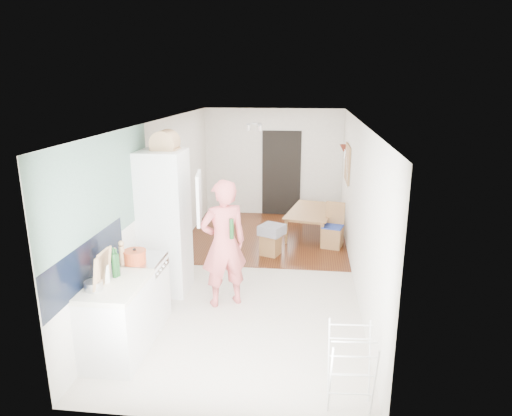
% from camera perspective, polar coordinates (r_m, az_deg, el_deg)
% --- Properties ---
extents(room_shell, '(3.20, 7.00, 2.50)m').
position_cam_1_polar(room_shell, '(7.30, -0.03, 0.93)').
color(room_shell, white).
rests_on(room_shell, ground).
extents(floor, '(3.20, 7.00, 0.01)m').
position_cam_1_polar(floor, '(7.72, -0.03, -8.08)').
color(floor, beige).
rests_on(floor, ground).
extents(wood_floor_overlay, '(3.20, 3.30, 0.01)m').
position_cam_1_polar(wood_floor_overlay, '(9.43, 1.27, -3.54)').
color(wood_floor_overlay, '#562B0F').
rests_on(wood_floor_overlay, room_shell).
extents(sage_wall_panel, '(0.02, 3.00, 1.30)m').
position_cam_1_polar(sage_wall_panel, '(5.70, -18.56, 2.10)').
color(sage_wall_panel, gray).
rests_on(sage_wall_panel, room_shell).
extents(tile_splashback, '(0.02, 1.90, 0.50)m').
position_cam_1_polar(tile_splashback, '(5.44, -20.28, -6.47)').
color(tile_splashback, black).
rests_on(tile_splashback, room_shell).
extents(doorway_recess, '(0.90, 0.04, 2.00)m').
position_cam_1_polar(doorway_recess, '(10.72, 3.19, 4.31)').
color(doorway_recess, black).
rests_on(doorway_recess, room_shell).
extents(base_cabinet, '(0.60, 0.90, 0.86)m').
position_cam_1_polar(base_cabinet, '(5.62, -16.91, -13.53)').
color(base_cabinet, white).
rests_on(base_cabinet, room_shell).
extents(worktop, '(0.62, 0.92, 0.06)m').
position_cam_1_polar(worktop, '(5.42, -17.29, -9.26)').
color(worktop, beige).
rests_on(worktop, room_shell).
extents(range_cooker, '(0.60, 0.60, 0.88)m').
position_cam_1_polar(range_cooker, '(6.23, -14.19, -10.21)').
color(range_cooker, white).
rests_on(range_cooker, room_shell).
extents(cooker_top, '(0.60, 0.60, 0.04)m').
position_cam_1_polar(cooker_top, '(6.05, -14.48, -6.27)').
color(cooker_top, silver).
rests_on(cooker_top, room_shell).
extents(fridge_housing, '(0.66, 0.66, 2.15)m').
position_cam_1_polar(fridge_housing, '(6.88, -11.36, -1.83)').
color(fridge_housing, white).
rests_on(fridge_housing, room_shell).
extents(fridge_door, '(0.14, 0.56, 0.70)m').
position_cam_1_polar(fridge_door, '(6.31, -7.14, 1.26)').
color(fridge_door, white).
rests_on(fridge_door, room_shell).
extents(fridge_interior, '(0.02, 0.52, 0.66)m').
position_cam_1_polar(fridge_interior, '(6.67, -9.04, 1.96)').
color(fridge_interior, white).
rests_on(fridge_interior, room_shell).
extents(pinboard, '(0.03, 0.90, 0.70)m').
position_cam_1_polar(pinboard, '(9.08, 11.38, 5.49)').
color(pinboard, tan).
rests_on(pinboard, room_shell).
extents(pinboard_frame, '(0.00, 0.94, 0.74)m').
position_cam_1_polar(pinboard_frame, '(9.08, 11.29, 5.49)').
color(pinboard_frame, olive).
rests_on(pinboard_frame, room_shell).
extents(wall_sconce, '(0.18, 0.18, 0.16)m').
position_cam_1_polar(wall_sconce, '(9.69, 10.91, 7.33)').
color(wall_sconce, maroon).
rests_on(wall_sconce, room_shell).
extents(person, '(0.94, 0.83, 2.16)m').
position_cam_1_polar(person, '(6.33, -4.09, -3.07)').
color(person, '#D45E5F').
rests_on(person, floor).
extents(dining_table, '(0.97, 1.42, 0.46)m').
position_cam_1_polar(dining_table, '(9.50, 7.06, -2.09)').
color(dining_table, olive).
rests_on(dining_table, floor).
extents(dining_chair, '(0.45, 0.45, 0.87)m').
position_cam_1_polar(dining_chair, '(8.81, 9.58, -2.23)').
color(dining_chair, olive).
rests_on(dining_chair, floor).
extents(stool, '(0.40, 0.40, 0.41)m').
position_cam_1_polar(stool, '(8.39, 1.83, -4.56)').
color(stool, olive).
rests_on(stool, floor).
extents(grey_drape, '(0.53, 0.53, 0.18)m').
position_cam_1_polar(grey_drape, '(8.25, 2.00, -2.74)').
color(grey_drape, gray).
rests_on(grey_drape, stool).
extents(drying_rack, '(0.45, 0.41, 0.83)m').
position_cam_1_polar(drying_rack, '(4.76, 11.75, -19.15)').
color(drying_rack, white).
rests_on(drying_rack, floor).
extents(bread_bin, '(0.43, 0.42, 0.20)m').
position_cam_1_polar(bread_bin, '(6.70, -11.30, 8.01)').
color(bread_bin, tan).
rests_on(bread_bin, fridge_housing).
extents(red_casserole, '(0.30, 0.30, 0.17)m').
position_cam_1_polar(red_casserole, '(5.87, -14.90, -5.90)').
color(red_casserole, '#C04520').
rests_on(red_casserole, cooker_top).
extents(steel_pan, '(0.25, 0.25, 0.10)m').
position_cam_1_polar(steel_pan, '(5.30, -19.65, -9.11)').
color(steel_pan, silver).
rests_on(steel_pan, worktop).
extents(held_bottle, '(0.06, 0.06, 0.28)m').
position_cam_1_polar(held_bottle, '(6.17, -3.08, -2.60)').
color(held_bottle, '#16421B').
rests_on(held_bottle, person).
extents(bottle_a, '(0.07, 0.07, 0.27)m').
position_cam_1_polar(bottle_a, '(5.54, -16.98, -6.84)').
color(bottle_a, '#16421B').
rests_on(bottle_a, worktop).
extents(bottle_b, '(0.08, 0.08, 0.29)m').
position_cam_1_polar(bottle_b, '(5.51, -17.27, -6.87)').
color(bottle_b, '#16421B').
rests_on(bottle_b, worktop).
extents(bottle_c, '(0.10, 0.10, 0.21)m').
position_cam_1_polar(bottle_c, '(5.42, -18.29, -7.79)').
color(bottle_c, silver).
rests_on(bottle_c, worktop).
extents(pepper_mill_front, '(0.06, 0.06, 0.21)m').
position_cam_1_polar(pepper_mill_front, '(5.75, -17.20, -6.31)').
color(pepper_mill_front, tan).
rests_on(pepper_mill_front, worktop).
extents(pepper_mill_back, '(0.07, 0.07, 0.24)m').
position_cam_1_polar(pepper_mill_back, '(5.85, -16.41, -5.70)').
color(pepper_mill_back, tan).
rests_on(pepper_mill_back, worktop).
extents(chopping_boards, '(0.05, 0.31, 0.42)m').
position_cam_1_polar(chopping_boards, '(5.28, -18.69, -7.23)').
color(chopping_boards, tan).
rests_on(chopping_boards, worktop).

